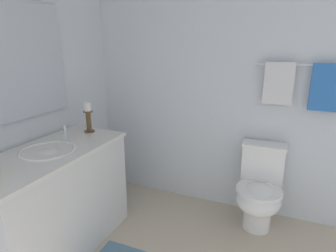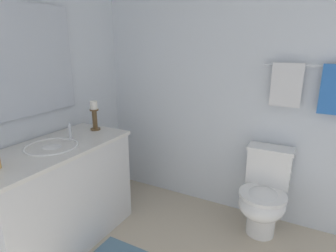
{
  "view_description": "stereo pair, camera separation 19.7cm",
  "coord_description": "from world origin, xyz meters",
  "px_view_note": "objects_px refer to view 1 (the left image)",
  "views": [
    {
      "loc": [
        0.4,
        -1.48,
        1.6
      ],
      "look_at": [
        -0.39,
        0.39,
        1.01
      ],
      "focal_mm": 29.76,
      "sensor_mm": 36.0,
      "label": 1
    },
    {
      "loc": [
        0.57,
        -1.39,
        1.6
      ],
      "look_at": [
        -0.39,
        0.39,
        1.01
      ],
      "focal_mm": 29.76,
      "sensor_mm": 36.0,
      "label": 2
    }
  ],
  "objects_px": {
    "mirror": "(7,62)",
    "towel_near_vanity": "(279,84)",
    "towel_bar": "(306,65)",
    "toilet": "(259,190)",
    "vanity_cabinet": "(55,202)",
    "towel_center": "(330,88)",
    "sink_basin": "(49,156)",
    "candle_holder_tall": "(88,117)"
  },
  "relations": [
    {
      "from": "mirror",
      "to": "towel_bar",
      "type": "xyz_separation_m",
      "value": [
        1.97,
        1.15,
        -0.04
      ]
    },
    {
      "from": "mirror",
      "to": "towel_near_vanity",
      "type": "distance_m",
      "value": 2.11
    },
    {
      "from": "candle_holder_tall",
      "to": "toilet",
      "type": "bearing_deg",
      "value": 16.23
    },
    {
      "from": "sink_basin",
      "to": "towel_near_vanity",
      "type": "distance_m",
      "value": 1.93
    },
    {
      "from": "sink_basin",
      "to": "candle_holder_tall",
      "type": "height_order",
      "value": "candle_holder_tall"
    },
    {
      "from": "candle_holder_tall",
      "to": "vanity_cabinet",
      "type": "bearing_deg",
      "value": -88.11
    },
    {
      "from": "towel_near_vanity",
      "to": "towel_bar",
      "type": "bearing_deg",
      "value": 5.37
    },
    {
      "from": "mirror",
      "to": "candle_holder_tall",
      "type": "bearing_deg",
      "value": 62.15
    },
    {
      "from": "mirror",
      "to": "sink_basin",
      "type": "bearing_deg",
      "value": 0.2
    },
    {
      "from": "toilet",
      "to": "towel_bar",
      "type": "bearing_deg",
      "value": 41.98
    },
    {
      "from": "mirror",
      "to": "towel_near_vanity",
      "type": "relative_size",
      "value": 2.94
    },
    {
      "from": "towel_bar",
      "to": "sink_basin",
      "type": "bearing_deg",
      "value": -145.87
    },
    {
      "from": "mirror",
      "to": "toilet",
      "type": "height_order",
      "value": "mirror"
    },
    {
      "from": "vanity_cabinet",
      "to": "towel_center",
      "type": "relative_size",
      "value": 3.22
    },
    {
      "from": "sink_basin",
      "to": "towel_bar",
      "type": "relative_size",
      "value": 0.52
    },
    {
      "from": "towel_near_vanity",
      "to": "toilet",
      "type": "bearing_deg",
      "value": -105.16
    },
    {
      "from": "candle_holder_tall",
      "to": "toilet",
      "type": "relative_size",
      "value": 0.35
    },
    {
      "from": "vanity_cabinet",
      "to": "towel_bar",
      "type": "xyz_separation_m",
      "value": [
        1.69,
        1.15,
        1.01
      ]
    },
    {
      "from": "towel_bar",
      "to": "towel_center",
      "type": "distance_m",
      "value": 0.26
    },
    {
      "from": "sink_basin",
      "to": "towel_bar",
      "type": "height_order",
      "value": "towel_bar"
    },
    {
      "from": "vanity_cabinet",
      "to": "toilet",
      "type": "xyz_separation_m",
      "value": [
        1.44,
        0.92,
        -0.06
      ]
    },
    {
      "from": "vanity_cabinet",
      "to": "mirror",
      "type": "bearing_deg",
      "value": 179.99
    },
    {
      "from": "sink_basin",
      "to": "towel_near_vanity",
      "type": "bearing_deg",
      "value": 36.96
    },
    {
      "from": "candle_holder_tall",
      "to": "towel_center",
      "type": "relative_size",
      "value": 0.69
    },
    {
      "from": "vanity_cabinet",
      "to": "mirror",
      "type": "relative_size",
      "value": 1.18
    },
    {
      "from": "sink_basin",
      "to": "mirror",
      "type": "relative_size",
      "value": 0.38
    },
    {
      "from": "sink_basin",
      "to": "mirror",
      "type": "distance_m",
      "value": 0.72
    },
    {
      "from": "toilet",
      "to": "towel_bar",
      "type": "height_order",
      "value": "towel_bar"
    },
    {
      "from": "toilet",
      "to": "towel_center",
      "type": "bearing_deg",
      "value": 24.96
    },
    {
      "from": "towel_near_vanity",
      "to": "towel_center",
      "type": "distance_m",
      "value": 0.38
    },
    {
      "from": "vanity_cabinet",
      "to": "towel_near_vanity",
      "type": "bearing_deg",
      "value": 36.99
    },
    {
      "from": "candle_holder_tall",
      "to": "towel_near_vanity",
      "type": "height_order",
      "value": "towel_near_vanity"
    },
    {
      "from": "candle_holder_tall",
      "to": "towel_bar",
      "type": "bearing_deg",
      "value": 20.77
    },
    {
      "from": "vanity_cabinet",
      "to": "candle_holder_tall",
      "type": "height_order",
      "value": "candle_holder_tall"
    },
    {
      "from": "sink_basin",
      "to": "towel_bar",
      "type": "xyz_separation_m",
      "value": [
        1.69,
        1.14,
        0.63
      ]
    },
    {
      "from": "sink_basin",
      "to": "toilet",
      "type": "bearing_deg",
      "value": 32.61
    },
    {
      "from": "candle_holder_tall",
      "to": "towel_bar",
      "type": "height_order",
      "value": "towel_bar"
    },
    {
      "from": "mirror",
      "to": "towel_near_vanity",
      "type": "bearing_deg",
      "value": 32.39
    },
    {
      "from": "candle_holder_tall",
      "to": "towel_bar",
      "type": "relative_size",
      "value": 0.35
    },
    {
      "from": "vanity_cabinet",
      "to": "candle_holder_tall",
      "type": "xyz_separation_m",
      "value": [
        -0.02,
        0.5,
        0.56
      ]
    },
    {
      "from": "towel_center",
      "to": "vanity_cabinet",
      "type": "bearing_deg",
      "value": -149.05
    },
    {
      "from": "towel_bar",
      "to": "toilet",
      "type": "bearing_deg",
      "value": -138.02
    }
  ]
}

